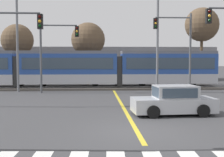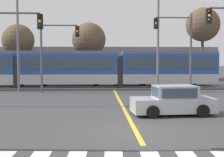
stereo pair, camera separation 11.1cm
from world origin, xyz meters
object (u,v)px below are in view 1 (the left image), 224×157
Objects in this scene: traffic_light_far_right at (179,41)px; street_lamp_west at (19,30)px; sedan_crossing at (174,101)px; street_lamp_centre at (160,34)px; traffic_light_far_left at (54,45)px; light_rail_tram at (69,67)px; bare_tree_east at (202,25)px; bare_tree_far_west at (17,40)px; bare_tree_west at (88,40)px.

street_lamp_west reaches higher than traffic_light_far_right.
sedan_crossing is 11.63m from street_lamp_centre.
traffic_light_far_left is at bearing 125.58° from sedan_crossing.
light_rail_tram is at bearing 157.02° from street_lamp_centre.
street_lamp_centre is 1.03× the size of bare_tree_east.
bare_tree_east is at bearing 67.25° from sedan_crossing.
traffic_light_far_right is 0.70× the size of street_lamp_west.
sedan_crossing is 21.55m from bare_tree_east.
traffic_light_far_right is 13.61m from street_lamp_west.
bare_tree_east is (5.01, 8.81, 2.28)m from traffic_light_far_right.
sedan_crossing is at bearing -112.75° from bare_tree_east.
traffic_light_far_left is at bearing -20.14° from street_lamp_west.
bare_tree_far_west is (-13.97, 8.22, -0.16)m from street_lamp_centre.
bare_tree_far_west is 7.72m from bare_tree_west.
bare_tree_far_west is at bearing -179.51° from bare_tree_east.
bare_tree_far_west is (-1.99, 7.36, -0.50)m from street_lamp_west.
traffic_light_far_left is at bearing -104.68° from light_rail_tram.
light_rail_tram is 5.52m from bare_tree_west.
bare_tree_east is (18.52, 7.53, 1.31)m from street_lamp_west.
light_rail_tram is at bearing -38.92° from bare_tree_far_west.
sedan_crossing is 0.65× the size of bare_tree_far_west.
light_rail_tram is 3.26× the size of bare_tree_east.
sedan_crossing is at bearing -65.16° from light_rail_tram.
bare_tree_far_west is at bearing 123.45° from sedan_crossing.
traffic_light_far_right is (9.53, -3.80, 2.33)m from light_rail_tram.
sedan_crossing is at bearing -75.45° from bare_tree_west.
traffic_light_far_right is (10.48, -0.16, 0.38)m from traffic_light_far_left.
street_lamp_west is (-3.03, 1.11, 1.35)m from traffic_light_far_left.
sedan_crossing is at bearing -106.27° from traffic_light_far_right.
traffic_light_far_left is at bearing -150.84° from bare_tree_east.
traffic_light_far_right is 1.01× the size of bare_tree_far_west.
street_lamp_west is at bearing 174.62° from traffic_light_far_right.
bare_tree_west reaches higher than traffic_light_far_left.
street_lamp_west is 7.64m from bare_tree_far_west.
light_rail_tram is at bearing -161.01° from bare_tree_east.
sedan_crossing is 11.34m from traffic_light_far_right.
traffic_light_far_right is at bearing 73.73° from sedan_crossing.
bare_tree_west is at bearing 128.86° from street_lamp_centre.
bare_tree_east is (8.01, 19.10, 5.95)m from sedan_crossing.
bare_tree_west is at bearing 50.37° from street_lamp_west.
light_rail_tram is at bearing 114.84° from sedan_crossing.
bare_tree_west is (-6.26, 7.76, -0.07)m from street_lamp_centre.
street_lamp_centre reaches higher than sedan_crossing.
light_rail_tram is 9.17m from street_lamp_centre.
bare_tree_west reaches higher than traffic_light_far_right.
street_lamp_centre is (7.99, -3.39, 2.96)m from light_rail_tram.
bare_tree_east reaches higher than bare_tree_west.
street_lamp_centre is (11.98, -0.86, -0.34)m from street_lamp_west.
traffic_light_far_right is 0.98× the size of bare_tree_west.
street_lamp_centre is at bearing -22.98° from light_rail_tram.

